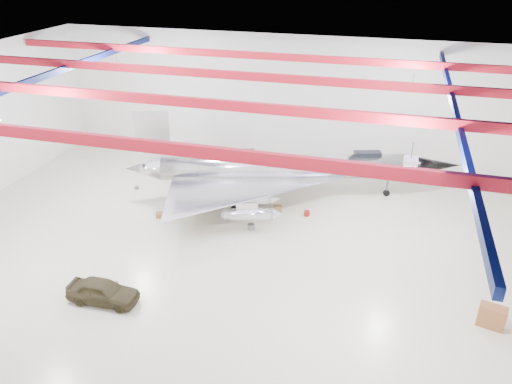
% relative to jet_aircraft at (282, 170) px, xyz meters
% --- Properties ---
extents(floor, '(40.00, 40.00, 0.00)m').
position_rel_jet_aircraft_xyz_m(floor, '(-1.59, -8.00, -2.25)').
color(floor, beige).
rests_on(floor, ground).
extents(wall_back, '(40.00, 0.00, 40.00)m').
position_rel_jet_aircraft_xyz_m(wall_back, '(-1.59, 7.00, 3.25)').
color(wall_back, silver).
rests_on(wall_back, floor).
extents(ceiling, '(40.00, 40.00, 0.00)m').
position_rel_jet_aircraft_xyz_m(ceiling, '(-1.59, -8.00, 8.75)').
color(ceiling, '#0A0F38').
rests_on(ceiling, wall_back).
extents(ceiling_structure, '(39.50, 29.50, 1.08)m').
position_rel_jet_aircraft_xyz_m(ceiling_structure, '(-1.59, -8.00, 8.07)').
color(ceiling_structure, maroon).
rests_on(ceiling_structure, ceiling).
extents(jet_aircraft, '(24.53, 18.01, 6.87)m').
position_rel_jet_aircraft_xyz_m(jet_aircraft, '(0.00, 0.00, 0.00)').
color(jet_aircraft, silver).
rests_on(jet_aircraft, floor).
extents(jeep, '(3.98, 1.71, 1.34)m').
position_rel_jet_aircraft_xyz_m(jeep, '(-6.38, -14.77, -1.58)').
color(jeep, '#352E1A').
rests_on(jeep, floor).
extents(desk, '(1.45, 0.97, 1.22)m').
position_rel_jet_aircraft_xyz_m(desk, '(13.56, -11.12, -1.65)').
color(desk, brown).
rests_on(desk, floor).
extents(crate_ply, '(0.66, 0.59, 0.38)m').
position_rel_jet_aircraft_xyz_m(crate_ply, '(-7.57, -5.43, -2.06)').
color(crate_ply, olive).
rests_on(crate_ply, floor).
extents(toolbox_red, '(0.55, 0.50, 0.31)m').
position_rel_jet_aircraft_xyz_m(toolbox_red, '(-3.80, 1.96, -2.10)').
color(toolbox_red, maroon).
rests_on(toolbox_red, floor).
extents(engine_drum, '(0.53, 0.53, 0.42)m').
position_rel_jet_aircraft_xyz_m(engine_drum, '(-0.84, -5.30, -2.04)').
color(engine_drum, '#59595B').
rests_on(engine_drum, floor).
extents(parts_bin, '(0.71, 0.62, 0.44)m').
position_rel_jet_aircraft_xyz_m(parts_bin, '(0.28, -2.29, -2.04)').
color(parts_bin, olive).
rests_on(parts_bin, floor).
extents(crate_small, '(0.41, 0.38, 0.23)m').
position_rel_jet_aircraft_xyz_m(crate_small, '(-11.36, -1.75, -2.14)').
color(crate_small, '#59595B').
rests_on(crate_small, floor).
extents(tool_chest, '(0.51, 0.51, 0.37)m').
position_rel_jet_aircraft_xyz_m(tool_chest, '(2.45, -2.34, -2.07)').
color(tool_chest, maroon).
rests_on(tool_chest, floor).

